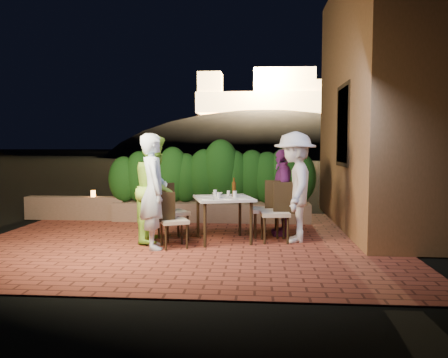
# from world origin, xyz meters

# --- Properties ---
(ground) EXTENTS (400.00, 400.00, 0.00)m
(ground) POSITION_xyz_m (0.00, 0.00, -0.02)
(ground) COLOR black
(ground) RESTS_ON ground
(terrace_floor) EXTENTS (7.00, 6.00, 0.15)m
(terrace_floor) POSITION_xyz_m (0.00, 0.50, -0.07)
(terrace_floor) COLOR brown
(terrace_floor) RESTS_ON ground
(building_wall) EXTENTS (1.60, 5.00, 5.00)m
(building_wall) POSITION_xyz_m (3.60, 2.00, 2.50)
(building_wall) COLOR #9E6D3E
(building_wall) RESTS_ON ground
(window_pane) EXTENTS (0.08, 1.00, 1.40)m
(window_pane) POSITION_xyz_m (2.82, 1.50, 2.00)
(window_pane) COLOR black
(window_pane) RESTS_ON building_wall
(window_frame) EXTENTS (0.06, 1.15, 1.55)m
(window_frame) POSITION_xyz_m (2.81, 1.50, 2.00)
(window_frame) COLOR black
(window_frame) RESTS_ON building_wall
(planter) EXTENTS (4.20, 0.55, 0.40)m
(planter) POSITION_xyz_m (0.20, 2.30, 0.20)
(planter) COLOR brown
(planter) RESTS_ON ground
(hedge) EXTENTS (4.00, 0.70, 1.10)m
(hedge) POSITION_xyz_m (0.20, 2.30, 0.95)
(hedge) COLOR #123C11
(hedge) RESTS_ON planter
(parapet) EXTENTS (2.20, 0.30, 0.50)m
(parapet) POSITION_xyz_m (-2.80, 2.30, 0.25)
(parapet) COLOR brown
(parapet) RESTS_ON ground
(hill) EXTENTS (52.00, 40.00, 22.00)m
(hill) POSITION_xyz_m (2.00, 60.00, -4.00)
(hill) COLOR black
(hill) RESTS_ON ground
(fortress) EXTENTS (26.00, 8.00, 8.00)m
(fortress) POSITION_xyz_m (2.00, 60.00, 10.50)
(fortress) COLOR #FFCC7A
(fortress) RESTS_ON hill
(dining_table) EXTENTS (1.14, 1.14, 0.75)m
(dining_table) POSITION_xyz_m (0.62, 0.34, 0.38)
(dining_table) COLOR white
(dining_table) RESTS_ON ground
(plate_nw) EXTENTS (0.22, 0.22, 0.01)m
(plate_nw) POSITION_xyz_m (0.38, 0.03, 0.76)
(plate_nw) COLOR white
(plate_nw) RESTS_ON dining_table
(plate_sw) EXTENTS (0.22, 0.22, 0.01)m
(plate_sw) POSITION_xyz_m (0.31, 0.50, 0.76)
(plate_sw) COLOR white
(plate_sw) RESTS_ON dining_table
(plate_ne) EXTENTS (0.24, 0.24, 0.01)m
(plate_ne) POSITION_xyz_m (0.95, 0.17, 0.76)
(plate_ne) COLOR white
(plate_ne) RESTS_ON dining_table
(plate_se) EXTENTS (0.22, 0.22, 0.01)m
(plate_se) POSITION_xyz_m (0.86, 0.63, 0.76)
(plate_se) COLOR white
(plate_se) RESTS_ON dining_table
(plate_centre) EXTENTS (0.23, 0.23, 0.01)m
(plate_centre) POSITION_xyz_m (0.59, 0.32, 0.76)
(plate_centre) COLOR white
(plate_centre) RESTS_ON dining_table
(plate_front) EXTENTS (0.23, 0.23, 0.01)m
(plate_front) POSITION_xyz_m (0.77, 0.07, 0.76)
(plate_front) COLOR white
(plate_front) RESTS_ON dining_table
(glass_nw) EXTENTS (0.06, 0.06, 0.10)m
(glass_nw) POSITION_xyz_m (0.55, 0.16, 0.80)
(glass_nw) COLOR silver
(glass_nw) RESTS_ON dining_table
(glass_sw) EXTENTS (0.06, 0.06, 0.11)m
(glass_sw) POSITION_xyz_m (0.46, 0.50, 0.80)
(glass_sw) COLOR silver
(glass_sw) RESTS_ON dining_table
(glass_ne) EXTENTS (0.06, 0.06, 0.11)m
(glass_ne) POSITION_xyz_m (0.81, 0.33, 0.81)
(glass_ne) COLOR silver
(glass_ne) RESTS_ON dining_table
(glass_se) EXTENTS (0.06, 0.06, 0.10)m
(glass_se) POSITION_xyz_m (0.69, 0.51, 0.80)
(glass_se) COLOR silver
(glass_se) RESTS_ON dining_table
(beer_bottle) EXTENTS (0.06, 0.06, 0.32)m
(beer_bottle) POSITION_xyz_m (0.79, 0.46, 0.91)
(beer_bottle) COLOR #44250B
(beer_bottle) RESTS_ON dining_table
(bowl) EXTENTS (0.20, 0.20, 0.04)m
(bowl) POSITION_xyz_m (0.49, 0.66, 0.77)
(bowl) COLOR white
(bowl) RESTS_ON dining_table
(chair_left_front) EXTENTS (0.54, 0.54, 0.88)m
(chair_left_front) POSITION_xyz_m (-0.13, -0.17, 0.44)
(chair_left_front) COLOR black
(chair_left_front) RESTS_ON ground
(chair_left_back) EXTENTS (0.64, 0.64, 0.99)m
(chair_left_back) POSITION_xyz_m (-0.25, 0.39, 0.49)
(chair_left_back) COLOR black
(chair_left_back) RESTS_ON ground
(chair_right_front) EXTENTS (0.52, 0.52, 1.01)m
(chair_right_front) POSITION_xyz_m (1.48, 0.37, 0.50)
(chair_right_front) COLOR black
(chair_right_front) RESTS_ON ground
(chair_right_back) EXTENTS (0.48, 0.48, 1.01)m
(chair_right_back) POSITION_xyz_m (1.34, 0.77, 0.50)
(chair_right_back) COLOR black
(chair_right_back) RESTS_ON ground
(diner_blue) EXTENTS (0.63, 0.77, 1.81)m
(diner_blue) POSITION_xyz_m (-0.43, -0.24, 0.90)
(diner_blue) COLOR #C0DEF6
(diner_blue) RESTS_ON ground
(diner_green) EXTENTS (0.71, 0.90, 1.81)m
(diner_green) POSITION_xyz_m (-0.53, 0.26, 0.90)
(diner_green) COLOR #9EE046
(diner_green) RESTS_ON ground
(diner_white) EXTENTS (0.73, 1.22, 1.85)m
(diner_white) POSITION_xyz_m (1.81, 0.43, 0.93)
(diner_white) COLOR white
(diner_white) RESTS_ON ground
(diner_purple) EXTENTS (0.42, 0.93, 1.56)m
(diner_purple) POSITION_xyz_m (1.64, 0.94, 0.78)
(diner_purple) COLOR #72287A
(diner_purple) RESTS_ON ground
(parapet_lamp) EXTENTS (0.10, 0.10, 0.14)m
(parapet_lamp) POSITION_xyz_m (-2.40, 2.30, 0.57)
(parapet_lamp) COLOR orange
(parapet_lamp) RESTS_ON parapet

